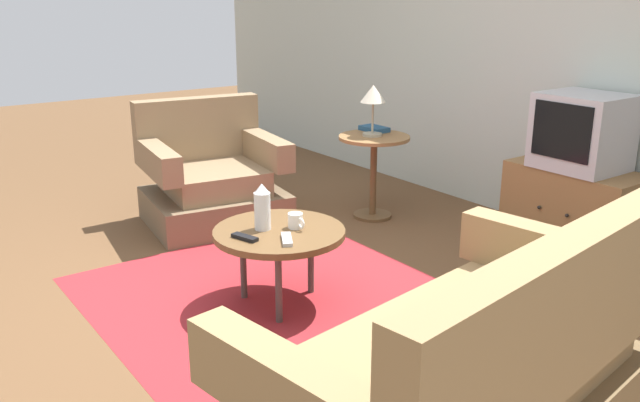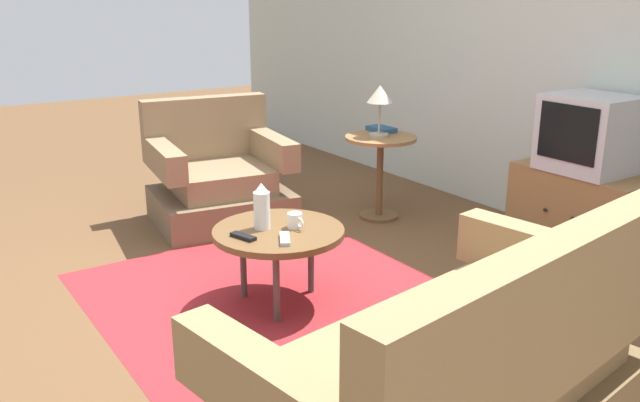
{
  "view_description": "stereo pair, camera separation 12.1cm",
  "coord_description": "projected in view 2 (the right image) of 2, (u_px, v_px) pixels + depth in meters",
  "views": [
    {
      "loc": [
        2.84,
        -1.71,
        1.64
      ],
      "look_at": [
        0.03,
        0.33,
        0.55
      ],
      "focal_mm": 37.58,
      "sensor_mm": 36.0,
      "label": 1
    },
    {
      "loc": [
        2.91,
        -1.61,
        1.64
      ],
      "look_at": [
        0.03,
        0.33,
        0.55
      ],
      "focal_mm": 37.58,
      "sensor_mm": 36.0,
      "label": 2
    }
  ],
  "objects": [
    {
      "name": "television",
      "position": [
        590.0,
        134.0,
        4.18
      ],
      "size": [
        0.51,
        0.46,
        0.48
      ],
      "color": "#B7B7BC",
      "rests_on": "tv_stand"
    },
    {
      "name": "coffee_table",
      "position": [
        278.0,
        235.0,
        3.58
      ],
      "size": [
        0.71,
        0.71,
        0.43
      ],
      "color": "brown",
      "rests_on": "ground"
    },
    {
      "name": "tv_stand",
      "position": [
        581.0,
        212.0,
        4.34
      ],
      "size": [
        0.86,
        0.46,
        0.55
      ],
      "color": "olive",
      "rests_on": "ground"
    },
    {
      "name": "mug",
      "position": [
        295.0,
        221.0,
        3.58
      ],
      "size": [
        0.12,
        0.08,
        0.08
      ],
      "color": "white",
      "rests_on": "coffee_table"
    },
    {
      "name": "vase",
      "position": [
        262.0,
        207.0,
        3.54
      ],
      "size": [
        0.09,
        0.09,
        0.25
      ],
      "color": "white",
      "rests_on": "coffee_table"
    },
    {
      "name": "side_table",
      "position": [
        380.0,
        159.0,
        4.95
      ],
      "size": [
        0.53,
        0.53,
        0.63
      ],
      "color": "olive",
      "rests_on": "ground"
    },
    {
      "name": "couch",
      "position": [
        455.0,
        380.0,
        2.41
      ],
      "size": [
        1.15,
        1.79,
        0.93
      ],
      "rotation": [
        0.0,
        0.0,
        1.72
      ],
      "color": "brown",
      "rests_on": "ground"
    },
    {
      "name": "book",
      "position": [
        381.0,
        129.0,
        5.07
      ],
      "size": [
        0.22,
        0.14,
        0.04
      ],
      "rotation": [
        0.0,
        0.0,
        0.01
      ],
      "color": "navy",
      "rests_on": "side_table"
    },
    {
      "name": "tv_remote_dark",
      "position": [
        243.0,
        236.0,
        3.43
      ],
      "size": [
        0.16,
        0.09,
        0.02
      ],
      "rotation": [
        0.0,
        0.0,
        0.29
      ],
      "color": "black",
      "rests_on": "coffee_table"
    },
    {
      "name": "ground_plane",
      "position": [
        267.0,
        306.0,
        3.65
      ],
      "size": [
        16.0,
        16.0,
        0.0
      ],
      "primitive_type": "plane",
      "color": "brown"
    },
    {
      "name": "table_lamp",
      "position": [
        380.0,
        98.0,
        4.82
      ],
      "size": [
        0.19,
        0.19,
        0.37
      ],
      "color": "#9E937A",
      "rests_on": "side_table"
    },
    {
      "name": "tv_remote_silver",
      "position": [
        285.0,
        239.0,
        3.4
      ],
      "size": [
        0.17,
        0.13,
        0.02
      ],
      "rotation": [
        0.0,
        0.0,
        2.63
      ],
      "color": "#B2B2B7",
      "rests_on": "coffee_table"
    },
    {
      "name": "area_rug",
      "position": [
        280.0,
        302.0,
        3.7
      ],
      "size": [
        2.14,
        1.86,
        0.0
      ],
      "primitive_type": "cube",
      "color": "maroon",
      "rests_on": "ground"
    },
    {
      "name": "armchair",
      "position": [
        218.0,
        180.0,
        4.96
      ],
      "size": [
        0.94,
        1.05,
        0.88
      ],
      "rotation": [
        0.0,
        0.0,
        -1.72
      ],
      "color": "brown",
      "rests_on": "ground"
    },
    {
      "name": "back_wall",
      "position": [
        572.0,
        36.0,
        4.54
      ],
      "size": [
        9.0,
        0.12,
        2.7
      ],
      "primitive_type": "cube",
      "color": "#B2BCB2",
      "rests_on": "ground"
    }
  ]
}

